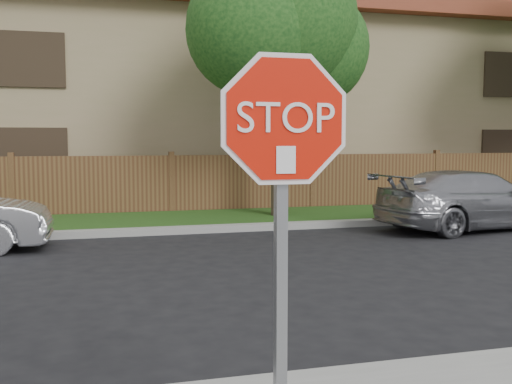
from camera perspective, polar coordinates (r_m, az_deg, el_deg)
name	(u,v)px	position (r m, az deg, el deg)	size (l,w,h in m)	color
ground	(339,377)	(5.44, 7.92, -17.03)	(90.00, 90.00, 0.00)	black
far_curb	(191,230)	(13.08, -6.21, -3.58)	(70.00, 0.30, 0.15)	gray
grass_strip	(180,220)	(14.70, -7.22, -2.69)	(70.00, 3.00, 0.12)	#1E4714
fence	(172,185)	(16.20, -8.03, 0.65)	(70.00, 0.12, 1.60)	#512F1C
apartment_building	(151,97)	(21.77, -9.98, 8.94)	(35.20, 9.20, 7.20)	tan
tree_mid	(283,22)	(15.16, 2.54, 15.86)	(4.80, 3.90, 7.35)	#382B21
stop_sign	(283,178)	(3.31, 2.63, 1.37)	(1.01, 0.13, 2.55)	gray
sedan_right	(472,200)	(14.33, 19.84, -0.71)	(1.87, 4.60, 1.33)	#A2A3A9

